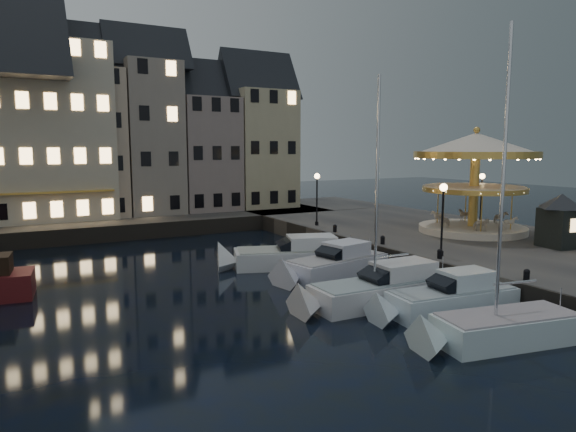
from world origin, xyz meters
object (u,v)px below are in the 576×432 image
motorboat_a (495,331)px  ticket_kiosk (561,211)px  motorboat_c (381,290)px  motorboat_b (445,301)px  streetlamp_c (317,192)px  streetlamp_d (481,192)px  carousel (475,163)px  bollard_c (383,240)px  streetlamp_b (443,209)px  motorboat_d (332,266)px  bollard_a (527,274)px  motorboat_e (291,257)px  bollard_b (440,253)px  bollard_d (335,228)px

motorboat_a → ticket_kiosk: bearing=25.8°
motorboat_c → motorboat_b: bearing=-61.1°
streetlamp_c → motorboat_a: bearing=-104.5°
streetlamp_d → carousel: bearing=-147.7°
bollard_c → carousel: 10.06m
streetlamp_b → carousel: 9.96m
streetlamp_d → bollard_c: 12.40m
motorboat_a → streetlamp_d: bearing=42.3°
motorboat_c → ticket_kiosk: (14.65, 0.67, 2.88)m
bollard_c → motorboat_d: 5.04m
bollard_a → motorboat_e: motorboat_e is taller
streetlamp_b → motorboat_a: bearing=-123.9°
streetlamp_b → bollard_b: streetlamp_b is taller
bollard_c → motorboat_c: 8.83m
streetlamp_c → bollard_a: size_ratio=7.32×
streetlamp_b → streetlamp_c: (0.00, 13.50, 0.00)m
bollard_c → bollard_d: (0.00, 5.50, 0.00)m
motorboat_d → carousel: 14.90m
motorboat_e → bollard_a: bearing=-66.2°
bollard_a → carousel: (8.85, 11.07, 4.76)m
bollard_c → motorboat_a: (-5.06, -12.93, -1.07)m
bollard_d → motorboat_e: 6.56m
motorboat_a → motorboat_c: size_ratio=0.94×
bollard_b → motorboat_b: bearing=-132.7°
bollard_c → streetlamp_d: bearing=11.9°
bollard_d → carousel: bearing=-29.1°
bollard_a → carousel: size_ratio=0.06×
motorboat_a → motorboat_d: size_ratio=1.50×
bollard_c → motorboat_d: size_ratio=0.08×
motorboat_d → ticket_kiosk: ticket_kiosk is taller
streetlamp_b → bollard_a: streetlamp_b is taller
streetlamp_d → motorboat_b: 20.26m
bollard_b → bollard_c: size_ratio=1.00×
bollard_d → motorboat_b: 15.54m
streetlamp_d → bollard_a: size_ratio=7.32×
ticket_kiosk → bollard_b: bearing=173.0°
streetlamp_c → streetlamp_d: bearing=-29.9°
streetlamp_b → bollard_d: size_ratio=7.32×
streetlamp_c → motorboat_b: 19.34m
streetlamp_c → carousel: 12.02m
streetlamp_c → bollard_d: size_ratio=7.32×
streetlamp_d → ticket_kiosk: bearing=-108.2°
bollard_a → motorboat_c: (-5.58, 3.72, -0.92)m
streetlamp_c → motorboat_b: (-4.70, -18.45, -3.38)m
bollard_a → bollard_b: same height
motorboat_b → ticket_kiosk: 13.90m
motorboat_c → bollard_c: bearing=50.5°
bollard_c → motorboat_b: 10.35m
streetlamp_b → bollard_b: 2.54m
bollard_b → ticket_kiosk: size_ratio=0.15×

